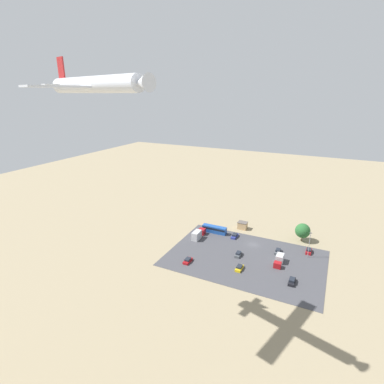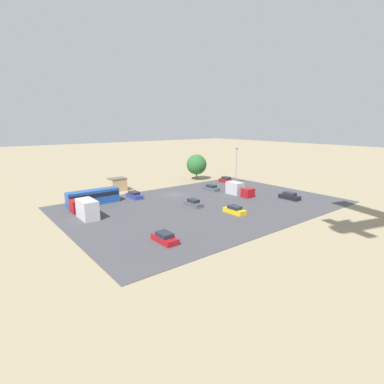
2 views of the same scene
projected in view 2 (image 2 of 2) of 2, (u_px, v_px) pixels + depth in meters
name	position (u px, v px, depth m)	size (l,w,h in m)	color
ground_plane	(173.00, 195.00, 71.02)	(400.00, 400.00, 0.00)	gray
parking_lot_surface	(205.00, 205.00, 62.33)	(55.52, 38.08, 0.08)	#424247
shed_building	(118.00, 184.00, 75.21)	(4.10, 3.36, 3.22)	tan
bus	(93.00, 197.00, 62.19)	(10.63, 2.48, 3.03)	#1E4C9E
parked_car_0	(193.00, 203.00, 60.89)	(1.82, 4.30, 1.50)	#4C5156
parked_car_1	(165.00, 238.00, 42.52)	(1.98, 4.47, 1.42)	maroon
parked_car_2	(226.00, 180.00, 85.67)	(1.96, 4.39, 1.62)	maroon
parked_car_3	(134.00, 195.00, 67.77)	(1.97, 4.79, 1.50)	navy
parked_car_4	(235.00, 210.00, 56.21)	(1.92, 4.45, 1.42)	gold
parked_car_5	(290.00, 196.00, 66.62)	(1.90, 4.65, 1.59)	black
parked_car_6	(211.00, 188.00, 75.31)	(1.92, 4.41, 1.47)	#4C5156
parked_truck_0	(238.00, 189.00, 70.49)	(2.48, 7.09, 2.90)	maroon
parked_truck_1	(85.00, 208.00, 53.92)	(2.58, 9.07, 3.42)	maroon
tree_near_shed	(197.00, 165.00, 89.43)	(5.98, 5.98, 7.57)	brown
light_pole_lot_centre	(236.00, 165.00, 81.77)	(0.90, 0.28, 9.97)	gray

